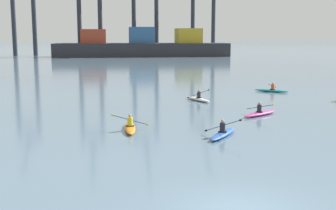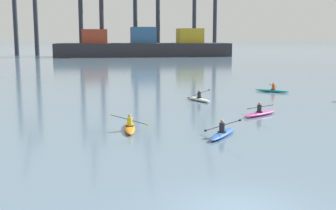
{
  "view_description": "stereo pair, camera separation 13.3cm",
  "coord_description": "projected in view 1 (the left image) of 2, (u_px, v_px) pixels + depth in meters",
  "views": [
    {
      "loc": [
        -4.06,
        -12.32,
        5.42
      ],
      "look_at": [
        0.14,
        17.49,
        0.6
      ],
      "focal_mm": 46.31,
      "sensor_mm": 36.0,
      "label": 1
    },
    {
      "loc": [
        -3.93,
        -12.33,
        5.42
      ],
      "look_at": [
        0.14,
        17.49,
        0.6
      ],
      "focal_mm": 46.31,
      "sensor_mm": 36.0,
      "label": 2
    }
  ],
  "objects": [
    {
      "name": "container_barge",
      "position": [
        142.0,
        46.0,
        114.83
      ],
      "size": [
        45.7,
        10.43,
        7.69
      ],
      "color": "#28282D",
      "rests_on": "ground"
    },
    {
      "name": "kayak_blue",
      "position": [
        223.0,
        133.0,
        23.58
      ],
      "size": [
        2.45,
        3.13,
        1.08
      ],
      "color": "#2856B2",
      "rests_on": "ground"
    },
    {
      "name": "kayak_orange",
      "position": [
        130.0,
        127.0,
        25.14
      ],
      "size": [
        2.22,
        3.42,
        0.99
      ],
      "color": "orange",
      "rests_on": "ground"
    },
    {
      "name": "kayak_teal",
      "position": [
        272.0,
        90.0,
        42.22
      ],
      "size": [
        3.01,
        2.62,
        0.95
      ],
      "color": "teal",
      "rests_on": "ground"
    },
    {
      "name": "kayak_magenta",
      "position": [
        260.0,
        113.0,
        29.72
      ],
      "size": [
        3.15,
        2.4,
        0.95
      ],
      "color": "#C13384",
      "rests_on": "ground"
    },
    {
      "name": "kayak_white",
      "position": [
        198.0,
        99.0,
        36.5
      ],
      "size": [
        2.11,
        3.39,
        0.95
      ],
      "color": "silver",
      "rests_on": "ground"
    }
  ]
}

